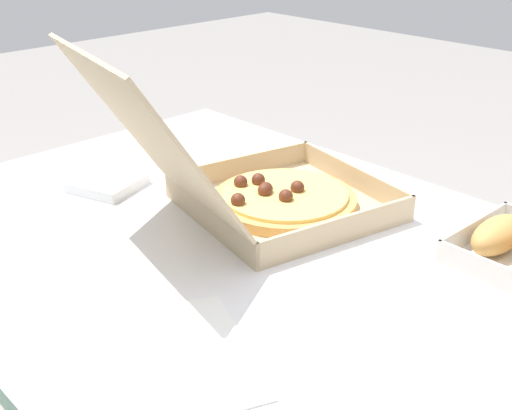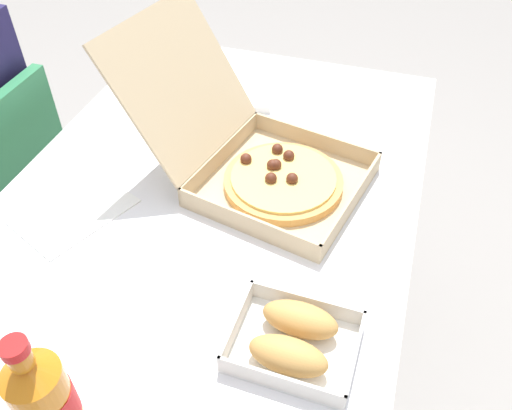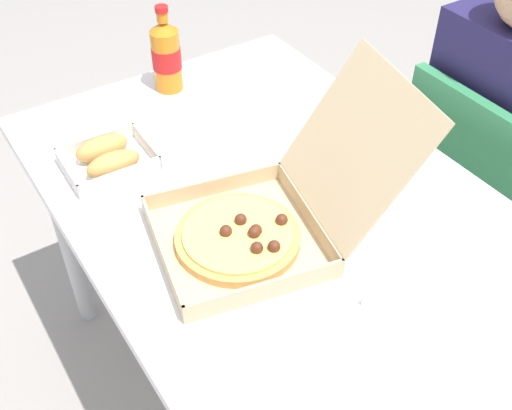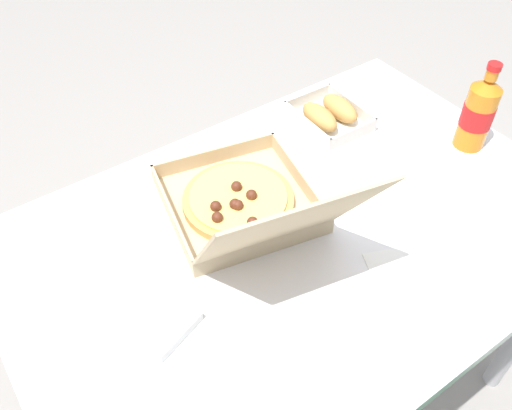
% 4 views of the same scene
% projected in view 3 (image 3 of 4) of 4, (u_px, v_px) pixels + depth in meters
% --- Properties ---
extents(ground_plane, '(10.00, 10.00, 0.00)m').
position_uv_depth(ground_plane, '(270.00, 389.00, 1.80)').
color(ground_plane, gray).
extents(dining_table, '(1.22, 0.82, 0.74)m').
position_uv_depth(dining_table, '(274.00, 227.00, 1.37)').
color(dining_table, white).
rests_on(dining_table, ground_plane).
extents(chair, '(0.40, 0.40, 0.83)m').
position_uv_depth(chair, '(475.00, 193.00, 1.72)').
color(chair, '#338451').
rests_on(chair, ground_plane).
extents(diner_person, '(0.36, 0.41, 1.15)m').
position_uv_depth(diner_person, '(510.00, 125.00, 1.60)').
color(diner_person, '#333847').
rests_on(diner_person, ground_plane).
extents(pizza_box_open, '(0.39, 0.52, 0.30)m').
position_uv_depth(pizza_box_open, '(261.00, 220.00, 1.19)').
color(pizza_box_open, tan).
rests_on(pizza_box_open, dining_table).
extents(bread_side_box, '(0.15, 0.19, 0.06)m').
position_uv_depth(bread_side_box, '(108.00, 158.00, 1.37)').
color(bread_side_box, white).
rests_on(bread_side_box, dining_table).
extents(cola_bottle, '(0.07, 0.07, 0.22)m').
position_uv_depth(cola_bottle, '(166.00, 55.00, 1.57)').
color(cola_bottle, orange).
rests_on(cola_bottle, dining_table).
extents(paper_menu, '(0.25, 0.22, 0.00)m').
position_uv_depth(paper_menu, '(327.00, 133.00, 1.48)').
color(paper_menu, white).
rests_on(paper_menu, dining_table).
extents(napkin_pile, '(0.14, 0.14, 0.02)m').
position_uv_depth(napkin_pile, '(405.00, 298.00, 1.10)').
color(napkin_pile, white).
rests_on(napkin_pile, dining_table).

